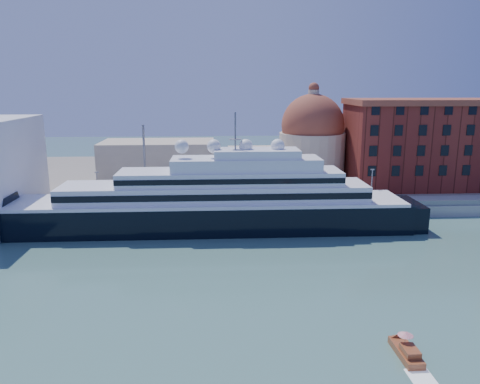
{
  "coord_description": "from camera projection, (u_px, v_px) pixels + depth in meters",
  "views": [
    {
      "loc": [
        -4.82,
        -68.65,
        28.95
      ],
      "look_at": [
        -0.01,
        18.0,
        8.9
      ],
      "focal_mm": 35.0,
      "sensor_mm": 36.0,
      "label": 1
    }
  ],
  "objects": [
    {
      "name": "ground",
      "position": [
        246.0,
        273.0,
        73.56
      ],
      "size": [
        400.0,
        400.0,
        0.0
      ],
      "primitive_type": "plane",
      "color": "#3B6661",
      "rests_on": "ground"
    },
    {
      "name": "quay",
      "position": [
        236.0,
        209.0,
        106.35
      ],
      "size": [
        180.0,
        10.0,
        2.5
      ],
      "primitive_type": "cube",
      "color": "gray",
      "rests_on": "ground"
    },
    {
      "name": "land",
      "position": [
        230.0,
        176.0,
        146.3
      ],
      "size": [
        260.0,
        72.0,
        2.0
      ],
      "primitive_type": "cube",
      "color": "slate",
      "rests_on": "ground"
    },
    {
      "name": "quay_fence",
      "position": [
        237.0,
        206.0,
        101.56
      ],
      "size": [
        180.0,
        0.1,
        1.2
      ],
      "primitive_type": "cube",
      "color": "slate",
      "rests_on": "quay"
    },
    {
      "name": "superyacht",
      "position": [
        192.0,
        207.0,
        94.34
      ],
      "size": [
        92.61,
        12.84,
        27.68
      ],
      "color": "black",
      "rests_on": "ground"
    },
    {
      "name": "service_barge",
      "position": [
        37.0,
        230.0,
        92.55
      ],
      "size": [
        13.69,
        8.0,
        2.92
      ],
      "rotation": [
        0.0,
        0.0,
        0.3
      ],
      "color": "white",
      "rests_on": "ground"
    },
    {
      "name": "water_taxi",
      "position": [
        407.0,
        351.0,
        50.76
      ],
      "size": [
        1.95,
        5.74,
        2.72
      ],
      "rotation": [
        0.0,
        0.0,
        0.01
      ],
      "color": "brown",
      "rests_on": "ground"
    },
    {
      "name": "warehouse",
      "position": [
        429.0,
        143.0,
        123.85
      ],
      "size": [
        43.0,
        19.0,
        23.25
      ],
      "color": "maroon",
      "rests_on": "land"
    },
    {
      "name": "church",
      "position": [
        255.0,
        152.0,
        127.6
      ],
      "size": [
        66.0,
        18.0,
        25.5
      ],
      "color": "beige",
      "rests_on": "land"
    },
    {
      "name": "lamp_posts",
      "position": [
        179.0,
        174.0,
        102.05
      ],
      "size": [
        120.8,
        2.4,
        18.0
      ],
      "color": "slate",
      "rests_on": "quay"
    }
  ]
}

